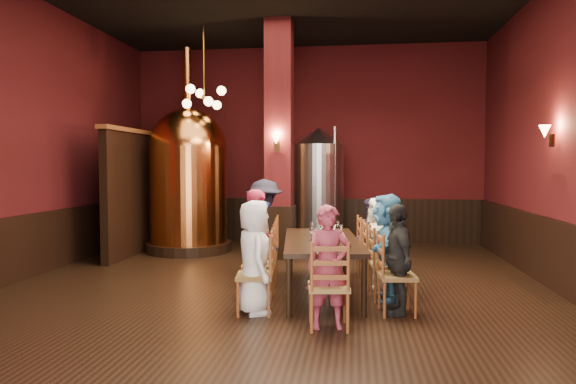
# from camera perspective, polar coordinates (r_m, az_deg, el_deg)

# --- Properties ---
(room) EXTENTS (10.00, 10.02, 4.50)m
(room) POSITION_cam_1_polar(r_m,az_deg,el_deg) (7.01, -1.91, 6.90)
(room) COLOR black
(room) RESTS_ON ground
(wainscot_back) EXTENTS (7.90, 0.08, 1.00)m
(wainscot_back) POSITION_cam_1_polar(r_m,az_deg,el_deg) (11.99, 1.96, -3.10)
(wainscot_back) COLOR black
(wainscot_back) RESTS_ON ground
(wainscot_left) EXTENTS (0.08, 9.90, 1.00)m
(wainscot_left) POSITION_cam_1_polar(r_m,az_deg,el_deg) (8.67, -28.81, -5.81)
(wainscot_left) COLOR black
(wainscot_left) RESTS_ON ground
(column) EXTENTS (0.58, 0.58, 4.50)m
(column) POSITION_cam_1_polar(r_m,az_deg,el_deg) (9.82, -0.98, 5.79)
(column) COLOR #4C1015
(column) RESTS_ON ground
(partition) EXTENTS (0.22, 3.50, 2.40)m
(partition) POSITION_cam_1_polar(r_m,az_deg,el_deg) (11.01, -15.77, -0.09)
(partition) COLOR black
(partition) RESTS_ON ground
(pendant_cluster) EXTENTS (0.90, 0.90, 1.70)m
(pendant_cluster) POSITION_cam_1_polar(r_m,az_deg,el_deg) (10.32, -9.31, 10.35)
(pendant_cluster) COLOR #A57226
(pendant_cluster) RESTS_ON room
(sconce_wall) EXTENTS (0.20, 0.20, 0.36)m
(sconce_wall) POSITION_cam_1_polar(r_m,az_deg,el_deg) (8.20, 27.28, 5.66)
(sconce_wall) COLOR black
(sconce_wall) RESTS_ON room
(sconce_column) EXTENTS (0.20, 0.20, 0.36)m
(sconce_column) POSITION_cam_1_polar(r_m,az_deg,el_deg) (9.52, -1.25, 5.57)
(sconce_column) COLOR black
(sconce_column) RESTS_ON column
(dining_table) EXTENTS (1.27, 2.50, 0.75)m
(dining_table) POSITION_cam_1_polar(r_m,az_deg,el_deg) (7.15, 3.73, -5.73)
(dining_table) COLOR black
(dining_table) RESTS_ON ground
(chair_0) EXTENTS (0.51, 0.51, 0.92)m
(chair_0) POSITION_cam_1_polar(r_m,az_deg,el_deg) (6.22, -3.74, -9.20)
(chair_0) COLOR brown
(chair_0) RESTS_ON ground
(person_0) EXTENTS (0.64, 0.77, 1.36)m
(person_0) POSITION_cam_1_polar(r_m,az_deg,el_deg) (6.17, -3.75, -7.21)
(person_0) COLOR white
(person_0) RESTS_ON ground
(chair_1) EXTENTS (0.51, 0.51, 0.92)m
(chair_1) POSITION_cam_1_polar(r_m,az_deg,el_deg) (6.87, -3.30, -8.02)
(chair_1) COLOR brown
(chair_1) RESTS_ON ground
(person_1) EXTENTS (0.53, 0.62, 1.46)m
(person_1) POSITION_cam_1_polar(r_m,az_deg,el_deg) (6.82, -3.30, -5.81)
(person_1) COLOR maroon
(person_1) RESTS_ON ground
(chair_2) EXTENTS (0.51, 0.51, 0.92)m
(chair_2) POSITION_cam_1_polar(r_m,az_deg,el_deg) (7.52, -2.94, -7.06)
(chair_2) COLOR brown
(chair_2) RESTS_ON ground
(person_2) EXTENTS (0.37, 0.65, 1.27)m
(person_2) POSITION_cam_1_polar(r_m,az_deg,el_deg) (7.49, -2.94, -5.73)
(person_2) COLOR navy
(person_2) RESTS_ON ground
(chair_3) EXTENTS (0.51, 0.51, 0.92)m
(chair_3) POSITION_cam_1_polar(r_m,az_deg,el_deg) (8.18, -2.63, -6.24)
(chair_3) COLOR brown
(chair_3) RESTS_ON ground
(person_3) EXTENTS (0.81, 1.12, 1.55)m
(person_3) POSITION_cam_1_polar(r_m,az_deg,el_deg) (8.13, -2.64, -4.05)
(person_3) COLOR black
(person_3) RESTS_ON ground
(chair_4) EXTENTS (0.51, 0.51, 0.92)m
(chair_4) POSITION_cam_1_polar(r_m,az_deg,el_deg) (6.32, 12.03, -9.06)
(chair_4) COLOR brown
(chair_4) RESTS_ON ground
(person_4) EXTENTS (0.49, 0.83, 1.32)m
(person_4) POSITION_cam_1_polar(r_m,az_deg,el_deg) (6.28, 12.05, -7.28)
(person_4) COLOR black
(person_4) RESTS_ON ground
(chair_5) EXTENTS (0.51, 0.51, 0.92)m
(chair_5) POSITION_cam_1_polar(r_m,az_deg,el_deg) (6.96, 10.94, -7.92)
(chair_5) COLOR brown
(chair_5) RESTS_ON ground
(person_5) EXTENTS (0.43, 1.31, 1.40)m
(person_5) POSITION_cam_1_polar(r_m,az_deg,el_deg) (6.92, 10.96, -5.97)
(person_5) COLOR teal
(person_5) RESTS_ON ground
(chair_6) EXTENTS (0.51, 0.51, 0.92)m
(chair_6) POSITION_cam_1_polar(r_m,az_deg,el_deg) (7.60, 10.06, -6.99)
(chair_6) COLOR brown
(chair_6) RESTS_ON ground
(person_6) EXTENTS (0.55, 0.71, 1.31)m
(person_6) POSITION_cam_1_polar(r_m,az_deg,el_deg) (7.57, 10.07, -5.55)
(person_6) COLOR white
(person_6) RESTS_ON ground
(chair_7) EXTENTS (0.51, 0.51, 0.92)m
(chair_7) POSITION_cam_1_polar(r_m,az_deg,el_deg) (8.25, 9.30, -6.19)
(chair_7) COLOR brown
(chair_7) RESTS_ON ground
(person_7) EXTENTS (0.50, 0.68, 1.26)m
(person_7) POSITION_cam_1_polar(r_m,az_deg,el_deg) (8.23, 9.31, -5.01)
(person_7) COLOR #1D1A35
(person_7) RESTS_ON ground
(chair_8) EXTENTS (0.51, 0.51, 0.92)m
(chair_8) POSITION_cam_1_polar(r_m,az_deg,el_deg) (5.67, 4.55, -10.39)
(chair_8) COLOR brown
(chair_8) RESTS_ON ground
(person_8) EXTENTS (0.54, 0.41, 1.34)m
(person_8) POSITION_cam_1_polar(r_m,az_deg,el_deg) (5.63, 4.56, -8.29)
(person_8) COLOR #993347
(person_8) RESTS_ON ground
(copper_kettle) EXTENTS (1.82, 1.82, 4.15)m
(copper_kettle) POSITION_cam_1_polar(r_m,az_deg,el_deg) (10.71, -11.01, 1.55)
(copper_kettle) COLOR black
(copper_kettle) RESTS_ON ground
(steel_vessel) EXTENTS (1.13, 1.13, 2.57)m
(steel_vessel) POSITION_cam_1_polar(r_m,az_deg,el_deg) (10.95, 3.43, 0.43)
(steel_vessel) COLOR #B2B2B7
(steel_vessel) RESTS_ON ground
(rose_vase) EXTENTS (0.19, 0.19, 0.32)m
(rose_vase) POSITION_cam_1_polar(r_m,az_deg,el_deg) (7.82, 4.37, -2.99)
(rose_vase) COLOR white
(rose_vase) RESTS_ON dining_table
(wine_glass_0) EXTENTS (0.07, 0.07, 0.17)m
(wine_glass_0) POSITION_cam_1_polar(r_m,az_deg,el_deg) (7.38, 5.89, -4.31)
(wine_glass_0) COLOR white
(wine_glass_0) RESTS_ON dining_table
(wine_glass_1) EXTENTS (0.07, 0.07, 0.17)m
(wine_glass_1) POSITION_cam_1_polar(r_m,az_deg,el_deg) (7.46, 2.68, -4.22)
(wine_glass_1) COLOR white
(wine_glass_1) RESTS_ON dining_table
(wine_glass_2) EXTENTS (0.07, 0.07, 0.17)m
(wine_glass_2) POSITION_cam_1_polar(r_m,az_deg,el_deg) (7.00, 2.62, -4.70)
(wine_glass_2) COLOR white
(wine_glass_2) RESTS_ON dining_table
(wine_glass_3) EXTENTS (0.07, 0.07, 0.17)m
(wine_glass_3) POSITION_cam_1_polar(r_m,az_deg,el_deg) (6.94, 3.63, -4.77)
(wine_glass_3) COLOR white
(wine_glass_3) RESTS_ON dining_table
(wine_glass_4) EXTENTS (0.07, 0.07, 0.17)m
(wine_glass_4) POSITION_cam_1_polar(r_m,az_deg,el_deg) (7.89, 5.56, -3.84)
(wine_glass_4) COLOR white
(wine_glass_4) RESTS_ON dining_table
(wine_glass_5) EXTENTS (0.07, 0.07, 0.17)m
(wine_glass_5) POSITION_cam_1_polar(r_m,az_deg,el_deg) (7.45, 5.18, -4.24)
(wine_glass_5) COLOR white
(wine_glass_5) RESTS_ON dining_table
(wine_glass_6) EXTENTS (0.07, 0.07, 0.17)m
(wine_glass_6) POSITION_cam_1_polar(r_m,az_deg,el_deg) (7.30, 3.78, -4.38)
(wine_glass_6) COLOR white
(wine_glass_6) RESTS_ON dining_table
(wine_glass_7) EXTENTS (0.07, 0.07, 0.17)m
(wine_glass_7) POSITION_cam_1_polar(r_m,az_deg,el_deg) (7.73, 2.72, -3.97)
(wine_glass_7) COLOR white
(wine_glass_7) RESTS_ON dining_table
(wine_glass_8) EXTENTS (0.07, 0.07, 0.17)m
(wine_glass_8) POSITION_cam_1_polar(r_m,az_deg,el_deg) (6.50, 5.99, -5.31)
(wine_glass_8) COLOR white
(wine_glass_8) RESTS_ON dining_table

